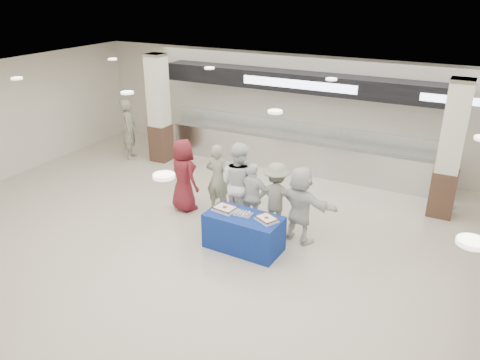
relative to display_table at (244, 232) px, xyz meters
The scene contains 15 objects.
ground 1.00m from the display_table, 129.13° to the right, with size 14.00×14.00×0.00m, color beige.
serving_line 4.78m from the display_table, 97.07° to the left, with size 8.70×0.85×2.80m.
column_left 5.87m from the display_table, 142.77° to the left, with size 0.55×0.55×3.20m.
column_right 5.01m from the display_table, 45.55° to the left, with size 0.55×0.55×3.20m.
display_table is the anchor object (origin of this frame).
sheet_cake_left 0.62m from the display_table, behind, with size 0.50×0.41×0.09m.
sheet_cake_right 0.65m from the display_table, ahead, with size 0.51×0.47×0.09m.
cupcake_tray 0.41m from the display_table, 129.23° to the left, with size 0.37×0.29×0.06m.
civilian_maroon 2.36m from the display_table, 154.90° to the left, with size 0.86×0.56×1.76m, color maroon.
soldier_a 1.85m from the display_table, 136.61° to the left, with size 0.62×0.40×1.69m, color gray.
chef_tall 1.31m from the display_table, 121.99° to the left, with size 0.92×0.72×1.90m, color white.
chef_short 0.99m from the display_table, 104.04° to the left, with size 0.90×0.37×1.53m, color white.
soldier_b 1.12m from the display_table, 74.94° to the left, with size 1.03×0.59×1.59m, color gray.
civilian_white 1.30m from the display_table, 43.11° to the left, with size 1.55×0.49×1.68m, color white.
soldier_bg 6.42m from the display_table, 149.99° to the left, with size 0.67×0.44×1.84m, color gray.
Camera 1 is at (4.34, -6.72, 5.09)m, focal length 35.00 mm.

